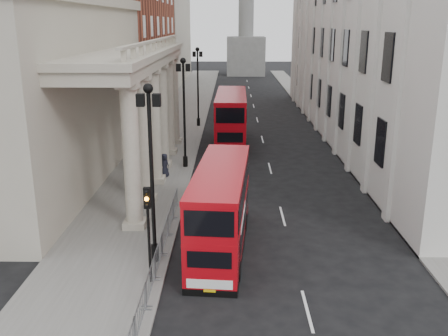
{
  "coord_description": "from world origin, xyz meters",
  "views": [
    {
      "loc": [
        2.96,
        -17.35,
        10.94
      ],
      "look_at": [
        2.55,
        10.85,
        2.68
      ],
      "focal_mm": 40.0,
      "sensor_mm": 36.0,
      "label": 1
    }
  ],
  "objects_px": {
    "lamp_post_north": "(198,81)",
    "pedestrian_c": "(165,165)",
    "traffic_light": "(148,218)",
    "bus_far": "(231,118)",
    "pedestrian_a": "(133,184)",
    "bus_near": "(221,207)",
    "lamp_post_mid": "(184,105)",
    "lamp_post_south": "(151,163)",
    "pedestrian_b": "(140,173)"
  },
  "relations": [
    {
      "from": "lamp_post_north",
      "to": "pedestrian_c",
      "type": "bearing_deg",
      "value": -93.87
    },
    {
      "from": "traffic_light",
      "to": "bus_far",
      "type": "xyz_separation_m",
      "value": [
        3.46,
        25.71,
        -0.62
      ]
    },
    {
      "from": "lamp_post_north",
      "to": "bus_far",
      "type": "bearing_deg",
      "value": -66.83
    },
    {
      "from": "pedestrian_a",
      "to": "traffic_light",
      "type": "bearing_deg",
      "value": -99.08
    },
    {
      "from": "bus_near",
      "to": "pedestrian_c",
      "type": "relative_size",
      "value": 5.7
    },
    {
      "from": "lamp_post_north",
      "to": "bus_far",
      "type": "distance_m",
      "value": 9.36
    },
    {
      "from": "bus_near",
      "to": "pedestrian_a",
      "type": "bearing_deg",
      "value": 132.49
    },
    {
      "from": "lamp_post_mid",
      "to": "pedestrian_a",
      "type": "bearing_deg",
      "value": -111.91
    },
    {
      "from": "traffic_light",
      "to": "lamp_post_mid",
      "type": "bearing_deg",
      "value": 90.32
    },
    {
      "from": "lamp_post_south",
      "to": "lamp_post_north",
      "type": "xyz_separation_m",
      "value": [
        0.0,
        32.0,
        0.0
      ]
    },
    {
      "from": "bus_near",
      "to": "pedestrian_a",
      "type": "xyz_separation_m",
      "value": [
        -5.82,
        7.44,
        -1.26
      ]
    },
    {
      "from": "lamp_post_south",
      "to": "pedestrian_c",
      "type": "height_order",
      "value": "lamp_post_south"
    },
    {
      "from": "lamp_post_mid",
      "to": "bus_far",
      "type": "bearing_deg",
      "value": 65.19
    },
    {
      "from": "pedestrian_c",
      "to": "lamp_post_north",
      "type": "bearing_deg",
      "value": 116.47
    },
    {
      "from": "traffic_light",
      "to": "bus_near",
      "type": "xyz_separation_m",
      "value": [
        2.97,
        3.75,
        -0.93
      ]
    },
    {
      "from": "lamp_post_mid",
      "to": "bus_far",
      "type": "distance_m",
      "value": 8.81
    },
    {
      "from": "bus_near",
      "to": "traffic_light",
      "type": "bearing_deg",
      "value": -123.96
    },
    {
      "from": "bus_near",
      "to": "pedestrian_a",
      "type": "relative_size",
      "value": 6.14
    },
    {
      "from": "lamp_post_north",
      "to": "pedestrian_a",
      "type": "height_order",
      "value": "lamp_post_north"
    },
    {
      "from": "bus_far",
      "to": "pedestrian_c",
      "type": "height_order",
      "value": "bus_far"
    },
    {
      "from": "bus_near",
      "to": "pedestrian_b",
      "type": "height_order",
      "value": "bus_near"
    },
    {
      "from": "lamp_post_mid",
      "to": "pedestrian_b",
      "type": "height_order",
      "value": "lamp_post_mid"
    },
    {
      "from": "lamp_post_south",
      "to": "lamp_post_mid",
      "type": "distance_m",
      "value": 16.0
    },
    {
      "from": "lamp_post_north",
      "to": "pedestrian_a",
      "type": "distance_m",
      "value": 23.34
    },
    {
      "from": "lamp_post_north",
      "to": "lamp_post_south",
      "type": "bearing_deg",
      "value": -90.0
    },
    {
      "from": "pedestrian_b",
      "to": "pedestrian_c",
      "type": "bearing_deg",
      "value": -127.42
    },
    {
      "from": "pedestrian_b",
      "to": "lamp_post_mid",
      "type": "bearing_deg",
      "value": -122.64
    },
    {
      "from": "pedestrian_a",
      "to": "pedestrian_c",
      "type": "distance_m",
      "value": 4.41
    },
    {
      "from": "traffic_light",
      "to": "pedestrian_b",
      "type": "xyz_separation_m",
      "value": [
        -2.78,
        13.25,
        -2.09
      ]
    },
    {
      "from": "traffic_light",
      "to": "pedestrian_b",
      "type": "distance_m",
      "value": 13.7
    },
    {
      "from": "traffic_light",
      "to": "bus_near",
      "type": "height_order",
      "value": "traffic_light"
    },
    {
      "from": "lamp_post_south",
      "to": "traffic_light",
      "type": "height_order",
      "value": "lamp_post_south"
    },
    {
      "from": "bus_far",
      "to": "pedestrian_a",
      "type": "bearing_deg",
      "value": -112.62
    },
    {
      "from": "traffic_light",
      "to": "bus_near",
      "type": "bearing_deg",
      "value": 51.58
    },
    {
      "from": "bus_far",
      "to": "pedestrian_b",
      "type": "distance_m",
      "value": 14.01
    },
    {
      "from": "lamp_post_south",
      "to": "bus_near",
      "type": "bearing_deg",
      "value": 29.36
    },
    {
      "from": "bus_near",
      "to": "pedestrian_c",
      "type": "xyz_separation_m",
      "value": [
        -4.34,
        11.6,
        -1.2
      ]
    },
    {
      "from": "traffic_light",
      "to": "lamp_post_north",
      "type": "bearing_deg",
      "value": 90.17
    },
    {
      "from": "lamp_post_mid",
      "to": "bus_near",
      "type": "distance_m",
      "value": 14.85
    },
    {
      "from": "bus_far",
      "to": "traffic_light",
      "type": "bearing_deg",
      "value": -96.82
    },
    {
      "from": "traffic_light",
      "to": "pedestrian_a",
      "type": "xyz_separation_m",
      "value": [
        -2.85,
        11.19,
        -2.19
      ]
    },
    {
      "from": "traffic_light",
      "to": "pedestrian_a",
      "type": "height_order",
      "value": "traffic_light"
    },
    {
      "from": "pedestrian_b",
      "to": "lamp_post_south",
      "type": "bearing_deg",
      "value": 100.17
    },
    {
      "from": "pedestrian_c",
      "to": "lamp_post_south",
      "type": "bearing_deg",
      "value": -54.24
    },
    {
      "from": "pedestrian_a",
      "to": "pedestrian_b",
      "type": "bearing_deg",
      "value": 64.89
    },
    {
      "from": "lamp_post_south",
      "to": "pedestrian_c",
      "type": "distance_m",
      "value": 13.95
    },
    {
      "from": "pedestrian_b",
      "to": "pedestrian_c",
      "type": "relative_size",
      "value": 1.04
    },
    {
      "from": "lamp_post_north",
      "to": "traffic_light",
      "type": "height_order",
      "value": "lamp_post_north"
    },
    {
      "from": "bus_far",
      "to": "pedestrian_a",
      "type": "height_order",
      "value": "bus_far"
    },
    {
      "from": "lamp_post_north",
      "to": "bus_near",
      "type": "height_order",
      "value": "lamp_post_north"
    }
  ]
}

